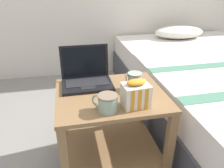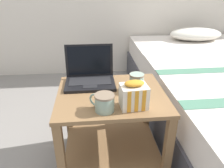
{
  "view_description": "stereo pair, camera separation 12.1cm",
  "coord_description": "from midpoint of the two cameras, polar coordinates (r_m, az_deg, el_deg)",
  "views": [
    {
      "loc": [
        -0.23,
        -1.11,
        1.13
      ],
      "look_at": [
        0.0,
        -0.04,
        0.61
      ],
      "focal_mm": 35.0,
      "sensor_mm": 36.0,
      "label": 1
    },
    {
      "loc": [
        -0.11,
        -1.12,
        1.13
      ],
      "look_at": [
        0.0,
        -0.04,
        0.61
      ],
      "focal_mm": 35.0,
      "sensor_mm": 36.0,
      "label": 2
    }
  ],
  "objects": [
    {
      "name": "cell_phone",
      "position": [
        1.47,
        3.0,
        1.56
      ],
      "size": [
        0.1,
        0.15,
        0.01
      ],
      "color": "#B7BABC",
      "rests_on": "bedside_table"
    },
    {
      "name": "mug_front_right",
      "position": [
        1.09,
        -4.41,
        -4.82
      ],
      "size": [
        0.13,
        0.11,
        0.09
      ],
      "color": "#8CA593",
      "rests_on": "bedside_table"
    },
    {
      "name": "snack_bag",
      "position": [
        1.13,
        3.19,
        -2.73
      ],
      "size": [
        0.15,
        0.12,
        0.15
      ],
      "color": "silver",
      "rests_on": "bedside_table"
    },
    {
      "name": "ground_plane",
      "position": [
        1.6,
        -2.61,
        -19.36
      ],
      "size": [
        8.0,
        8.0,
        0.0
      ],
      "primitive_type": "plane",
      "color": "gray"
    },
    {
      "name": "mug_front_left",
      "position": [
        1.3,
        3.4,
        0.85
      ],
      "size": [
        0.09,
        0.13,
        0.1
      ],
      "color": "#8CA593",
      "rests_on": "bedside_table"
    },
    {
      "name": "bedside_table",
      "position": [
        1.38,
        -2.89,
        -9.39
      ],
      "size": [
        0.63,
        0.53,
        0.53
      ],
      "color": "olive",
      "rests_on": "ground_plane"
    },
    {
      "name": "bed",
      "position": [
        2.24,
        23.95,
        0.25
      ],
      "size": [
        1.49,
        2.17,
        0.63
      ],
      "color": "#3F3F47",
      "rests_on": "ground_plane"
    },
    {
      "name": "laptop",
      "position": [
        1.4,
        -9.18,
        1.82
      ],
      "size": [
        0.31,
        0.24,
        0.23
      ],
      "color": "black",
      "rests_on": "bedside_table"
    }
  ]
}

